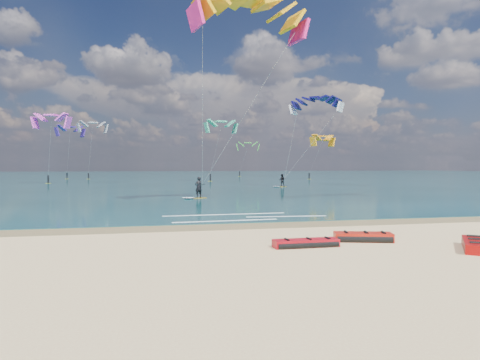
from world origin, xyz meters
name	(u,v)px	position (x,y,z in m)	size (l,w,h in m)	color
ground	(185,189)	(0.00, 40.00, 0.00)	(320.00, 320.00, 0.00)	tan
wet_sand_strip	(242,226)	(0.00, 3.00, 0.00)	(320.00, 2.40, 0.01)	brown
sea	(167,176)	(0.00, 104.00, 0.02)	(320.00, 200.00, 0.04)	#0A383A
packed_kite_left	(306,247)	(1.28, -3.12, 0.00)	(2.79, 0.99, 0.36)	#B70915
packed_kite_mid	(363,241)	(4.11, -2.43, 0.00)	(2.61, 1.18, 0.43)	red
packed_kite_right	(475,250)	(7.41, -4.99, 0.00)	(2.73, 1.20, 0.44)	#970706
kitesurfer_main	(223,96)	(1.49, 17.49, 9.15)	(11.54, 11.06, 17.94)	gold
kitesurfer_far	(300,136)	(16.22, 38.87, 7.37)	(9.66, 8.00, 13.97)	gold
shoreline_foam	(242,217)	(0.79, 6.63, 0.04)	(10.10, 3.65, 0.01)	white
distant_kites	(135,154)	(-7.95, 76.32, 5.60)	(82.54, 42.16, 12.50)	#361C7F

